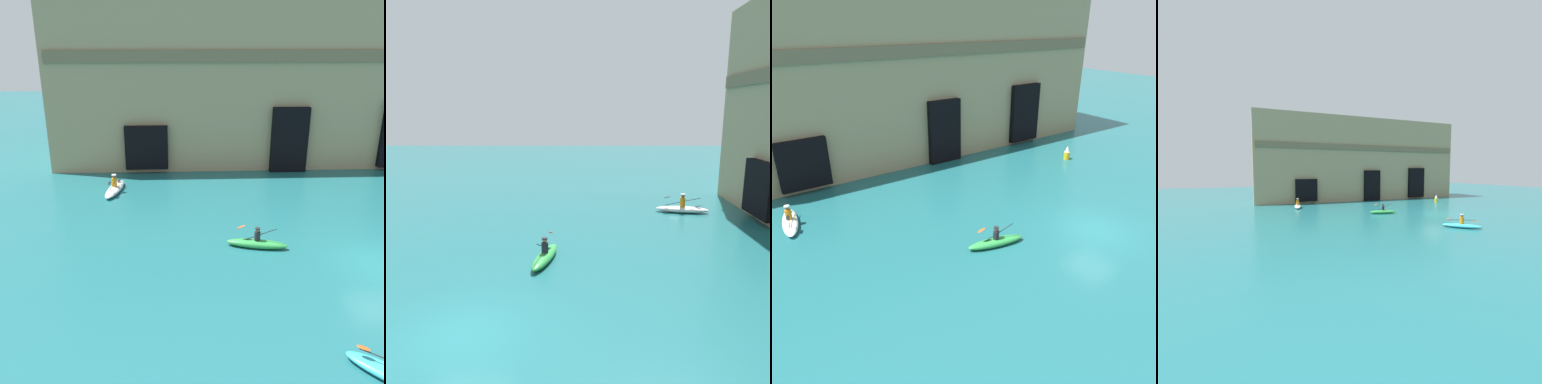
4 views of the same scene
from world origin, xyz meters
The scene contains 5 objects.
ground_plane centered at (0.00, 0.00, 0.00)m, with size 120.00×120.00×0.00m, color #1E6066.
cliff_bluff centered at (-1.85, 17.71, 6.64)m, with size 34.11×7.53×13.34m.
kayak_green centered at (-5.51, 1.91, 0.25)m, with size 3.11×1.29×1.19m.
kayak_white centered at (-13.63, 10.08, 0.25)m, with size 1.40×3.45×1.23m.
marker_buoy centered at (7.50, 8.64, 0.53)m, with size 0.48×0.48×1.15m.
Camera 3 is at (-16.08, -10.42, 10.51)m, focal length 35.00 mm.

